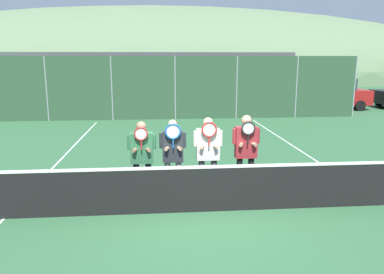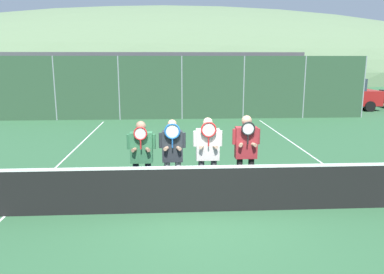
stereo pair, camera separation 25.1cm
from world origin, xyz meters
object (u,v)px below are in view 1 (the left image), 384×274
player_center_right (208,150)px  car_right_of_center (329,93)px  player_rightmost (246,148)px  car_center (242,95)px  car_far_left (64,96)px  player_leftmost (142,154)px  car_left_of_center (154,95)px  player_center_left (173,153)px

player_center_right → car_right_of_center: (9.14, 13.83, -0.11)m
player_rightmost → car_center: (3.02, 13.73, -0.17)m
player_rightmost → car_center: size_ratio=0.40×
car_far_left → car_right_of_center: (15.43, 0.06, 0.03)m
player_center_right → car_center: size_ratio=0.39×
player_rightmost → car_far_left: (-7.13, 13.74, -0.16)m
player_leftmost → car_left_of_center: size_ratio=0.41×
player_leftmost → player_center_right: bearing=1.7°
player_rightmost → car_right_of_center: size_ratio=0.40×
player_center_right → player_rightmost: bearing=2.1°
player_leftmost → player_rightmost: (2.24, 0.07, 0.06)m
car_far_left → car_center: bearing=-0.1°
car_left_of_center → car_center: bearing=-3.2°
player_center_right → car_left_of_center: 14.10m
car_far_left → car_center: 10.15m
player_leftmost → car_center: 14.77m
player_center_left → player_center_right: size_ratio=0.98×
player_leftmost → car_far_left: size_ratio=0.39×
player_center_left → car_far_left: (-5.54, 13.80, -0.10)m
car_far_left → car_center: car_far_left is taller
player_center_right → car_left_of_center: size_ratio=0.42×
player_rightmost → player_center_left: bearing=-177.6°
player_center_right → car_center: same height
player_leftmost → car_right_of_center: (10.54, 13.87, -0.08)m
player_center_right → player_rightmost: (0.83, 0.03, 0.02)m
car_center → car_right_of_center: car_right_of_center is taller
player_rightmost → car_right_of_center: 16.10m
player_center_left → car_far_left: size_ratio=0.40×
player_rightmost → car_left_of_center: (-2.09, 14.02, -0.17)m
car_right_of_center → car_center: bearing=-179.3°
player_leftmost → player_center_right: player_center_right is taller
player_center_right → car_far_left: car_far_left is taller
car_left_of_center → car_far_left: bearing=-176.8°
player_center_right → car_right_of_center: bearing=56.5°
car_right_of_center → car_far_left: bearing=-179.8°
player_leftmost → car_center: size_ratio=0.38×
car_far_left → player_center_left: bearing=-68.1°
car_far_left → car_center: size_ratio=0.97×
player_leftmost → player_center_left: 0.65m
car_far_left → car_left_of_center: (5.04, 0.28, -0.01)m
car_left_of_center → car_right_of_center: car_right_of_center is taller
player_center_right → player_rightmost: 0.83m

